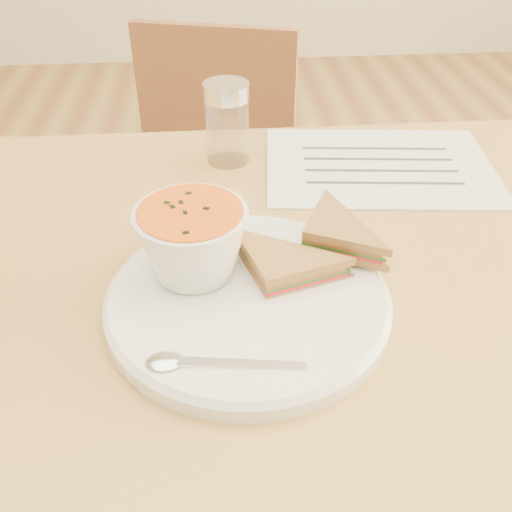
{
  "coord_description": "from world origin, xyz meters",
  "views": [
    {
      "loc": [
        -0.05,
        -0.52,
        1.15
      ],
      "look_at": [
        -0.01,
        -0.06,
        0.8
      ],
      "focal_mm": 40.0,
      "sensor_mm": 36.0,
      "label": 1
    }
  ],
  "objects_px": {
    "dining_table": "(258,452)",
    "soup_bowl": "(193,245)",
    "chair_far": "(203,229)",
    "plate": "(248,301)",
    "condiment_shaker": "(227,123)"
  },
  "relations": [
    {
      "from": "plate",
      "to": "soup_bowl",
      "type": "bearing_deg",
      "value": 145.33
    },
    {
      "from": "soup_bowl",
      "to": "condiment_shaker",
      "type": "relative_size",
      "value": 0.99
    },
    {
      "from": "dining_table",
      "to": "soup_bowl",
      "type": "relative_size",
      "value": 8.72
    },
    {
      "from": "dining_table",
      "to": "chair_far",
      "type": "relative_size",
      "value": 1.23
    },
    {
      "from": "dining_table",
      "to": "condiment_shaker",
      "type": "height_order",
      "value": "condiment_shaker"
    },
    {
      "from": "dining_table",
      "to": "condiment_shaker",
      "type": "xyz_separation_m",
      "value": [
        -0.02,
        0.24,
        0.43
      ]
    },
    {
      "from": "plate",
      "to": "soup_bowl",
      "type": "xyz_separation_m",
      "value": [
        -0.05,
        0.04,
        0.05
      ]
    },
    {
      "from": "plate",
      "to": "condiment_shaker",
      "type": "relative_size",
      "value": 2.49
    },
    {
      "from": "plate",
      "to": "soup_bowl",
      "type": "height_order",
      "value": "soup_bowl"
    },
    {
      "from": "soup_bowl",
      "to": "condiment_shaker",
      "type": "xyz_separation_m",
      "value": [
        0.05,
        0.29,
        0.0
      ]
    },
    {
      "from": "plate",
      "to": "dining_table",
      "type": "bearing_deg",
      "value": 77.83
    },
    {
      "from": "chair_far",
      "to": "plate",
      "type": "xyz_separation_m",
      "value": [
        0.06,
        -0.65,
        0.35
      ]
    },
    {
      "from": "chair_far",
      "to": "condiment_shaker",
      "type": "relative_size",
      "value": 7.0
    },
    {
      "from": "dining_table",
      "to": "plate",
      "type": "relative_size",
      "value": 3.45
    },
    {
      "from": "chair_far",
      "to": "condiment_shaker",
      "type": "xyz_separation_m",
      "value": [
        0.05,
        -0.32,
        0.4
      ]
    }
  ]
}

